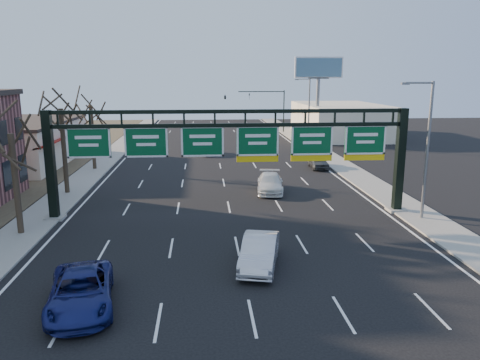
{
  "coord_description": "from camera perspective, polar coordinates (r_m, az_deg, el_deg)",
  "views": [
    {
      "loc": [
        -1.84,
        -22.7,
        9.31
      ],
      "look_at": [
        0.38,
        4.63,
        3.2
      ],
      "focal_mm": 35.0,
      "sensor_mm": 36.0,
      "label": 1
    }
  ],
  "objects": [
    {
      "name": "car_blue_suv",
      "position": [
        20.61,
        -18.83,
        -12.7
      ],
      "size": [
        3.39,
        5.75,
        1.5
      ],
      "primitive_type": "imported",
      "rotation": [
        0.0,
        0.0,
        0.17
      ],
      "color": "navy",
      "rests_on": "ground"
    },
    {
      "name": "sidewalk_right",
      "position": [
        46.07,
        13.99,
        0.61
      ],
      "size": [
        3.0,
        120.0,
        0.12
      ],
      "primitive_type": "cube",
      "color": "gray",
      "rests_on": "ground"
    },
    {
      "name": "car_white_wagon",
      "position": [
        38.42,
        3.68,
        -0.37
      ],
      "size": [
        2.65,
        5.24,
        1.46
      ],
      "primitive_type": "imported",
      "rotation": [
        0.0,
        0.0,
        -0.12
      ],
      "color": "white",
      "rests_on": "ground"
    },
    {
      "name": "cream_strip",
      "position": [
        55.74,
        -25.3,
        4.2
      ],
      "size": [
        10.9,
        18.4,
        4.7
      ],
      "color": "beige",
      "rests_on": "ground"
    },
    {
      "name": "lane_markings",
      "position": [
        43.74,
        -2.12,
        0.27
      ],
      "size": [
        21.6,
        120.0,
        0.01
      ],
      "primitive_type": "cube",
      "color": "white",
      "rests_on": "ground"
    },
    {
      "name": "car_silver_distant",
      "position": [
        56.91,
        -4.04,
        3.79
      ],
      "size": [
        1.52,
        4.05,
        1.32
      ],
      "primitive_type": "imported",
      "rotation": [
        0.0,
        0.0,
        0.03
      ],
      "color": "#A1A1A5",
      "rests_on": "ground"
    },
    {
      "name": "traffic_signal_mast",
      "position": [
        78.15,
        0.91,
        9.77
      ],
      "size": [
        10.16,
        0.54,
        7.0
      ],
      "color": "black",
      "rests_on": "ground"
    },
    {
      "name": "sidewalk_left",
      "position": [
        45.04,
        -18.62,
        0.05
      ],
      "size": [
        3.0,
        120.0,
        0.12
      ],
      "primitive_type": "cube",
      "color": "gray",
      "rests_on": "ground"
    },
    {
      "name": "car_silver_sedan",
      "position": [
        23.51,
        2.39,
        -8.72
      ],
      "size": [
        2.67,
        4.98,
        1.56
      ],
      "primitive_type": "imported",
      "rotation": [
        0.0,
        0.0,
        -0.23
      ],
      "color": "silver",
      "rests_on": "ground"
    },
    {
      "name": "billboard_right",
      "position": [
        69.74,
        9.55,
        12.19
      ],
      "size": [
        7.0,
        0.5,
        12.0
      ],
      "color": "slate",
      "rests_on": "ground"
    },
    {
      "name": "streetlight_near",
      "position": [
        32.34,
        21.72,
        4.16
      ],
      "size": [
        2.15,
        0.22,
        9.0
      ],
      "color": "slate",
      "rests_on": "sidewalk_right"
    },
    {
      "name": "tree_mid",
      "position": [
        39.29,
        -21.15,
        9.61
      ],
      "size": [
        3.6,
        3.6,
        9.24
      ],
      "color": "#31251B",
      "rests_on": "sidewalk_left"
    },
    {
      "name": "streetlight_far",
      "position": [
        64.45,
        8.29,
        8.67
      ],
      "size": [
        2.15,
        0.22,
        9.0
      ],
      "color": "slate",
      "rests_on": "sidewalk_right"
    },
    {
      "name": "car_grey_far",
      "position": [
        48.9,
        9.52,
        2.26
      ],
      "size": [
        1.82,
        4.21,
        1.41
      ],
      "primitive_type": "imported",
      "rotation": [
        0.0,
        0.0,
        -0.04
      ],
      "color": "#3C3F41",
      "rests_on": "ground"
    },
    {
      "name": "tree_far",
      "position": [
        48.97,
        -17.84,
        9.84
      ],
      "size": [
        3.6,
        3.6,
        8.86
      ],
      "color": "#31251B",
      "rests_on": "sidewalk_left"
    },
    {
      "name": "building_right_distant",
      "position": [
        76.21,
        12.13,
        7.16
      ],
      "size": [
        12.0,
        20.0,
        5.0
      ],
      "primitive_type": "cube",
      "color": "beige",
      "rests_on": "ground"
    },
    {
      "name": "sign_gantry",
      "position": [
        31.12,
        -0.91,
        3.91
      ],
      "size": [
        24.6,
        1.2,
        7.2
      ],
      "color": "black",
      "rests_on": "ground"
    },
    {
      "name": "tree_gantry",
      "position": [
        29.87,
        -26.37,
        7.06
      ],
      "size": [
        3.6,
        3.6,
        8.48
      ],
      "color": "#31251B",
      "rests_on": "sidewalk_left"
    },
    {
      "name": "ground",
      "position": [
        24.6,
        -0.01,
        -9.67
      ],
      "size": [
        160.0,
        160.0,
        0.0
      ],
      "primitive_type": "plane",
      "color": "black",
      "rests_on": "ground"
    }
  ]
}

